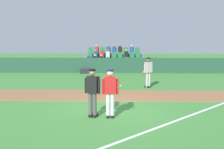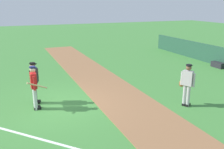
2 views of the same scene
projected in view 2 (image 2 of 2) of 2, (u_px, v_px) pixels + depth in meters
The scene contains 7 objects.
ground_plane at pixel (56, 106), 10.42m from camera, with size 80.00×80.00×0.00m, color #42843A.
infield_dirt_path at pixel (118, 96), 11.45m from camera, with size 28.00×2.50×0.03m, color #936642.
foul_line_chalk at pixel (59, 144), 7.57m from camera, with size 12.00×0.10×0.01m, color white.
batter_red_jersey at pixel (34, 86), 9.81m from camera, with size 0.69×0.78×1.76m.
umpire_home_plate at pixel (34, 81), 10.40m from camera, with size 0.57×0.38×1.76m.
runner_grey_jersey at pixel (187, 84), 10.12m from camera, with size 0.64×0.43×1.76m.
equipment_bag at pixel (218, 65), 16.46m from camera, with size 0.90×0.36×0.36m, color #232328.
Camera 2 is at (9.80, -1.60, 4.10)m, focal length 40.47 mm.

